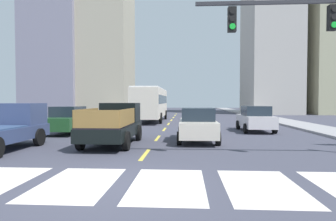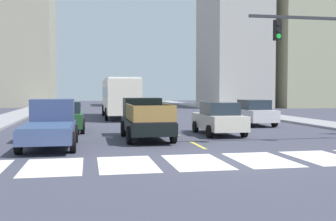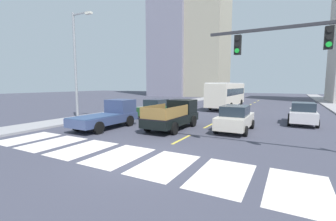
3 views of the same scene
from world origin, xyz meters
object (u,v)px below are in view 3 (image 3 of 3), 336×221
pickup_stakebed (175,115)px  pickup_dark (110,115)px  city_bus (227,93)px  sedan_near_right (157,108)px  streetlight_left (76,62)px  sedan_near_left (235,118)px  sedan_mid (303,113)px

pickup_stakebed → pickup_dark: size_ratio=1.00×
pickup_stakebed → city_bus: bearing=88.2°
pickup_dark → sedan_near_right: size_ratio=1.18×
streetlight_left → sedan_near_left: bearing=8.4°
pickup_dark → sedan_mid: pickup_dark is taller
sedan_near_left → streetlight_left: (-12.83, -1.89, 4.11)m
sedan_near_right → streetlight_left: bearing=-134.4°
sedan_mid → streetlight_left: (-16.92, -7.06, 4.11)m
pickup_stakebed → city_bus: city_bus is taller
pickup_dark → streetlight_left: (-4.50, 1.06, 4.05)m
sedan_near_right → sedan_mid: 12.24m
pickup_stakebed → sedan_mid: pickup_stakebed is taller
sedan_near_left → city_bus: bearing=108.3°
sedan_near_left → streetlight_left: size_ratio=0.49×
pickup_dark → streetlight_left: streetlight_left is taller
pickup_stakebed → sedan_mid: (8.13, 6.12, -0.08)m
pickup_stakebed → sedan_near_right: 5.65m
pickup_dark → sedan_mid: 14.84m
city_bus → sedan_near_left: 15.00m
pickup_stakebed → streetlight_left: (-8.79, -0.94, 4.03)m
sedan_near_left → streetlight_left: 13.61m
city_bus → sedan_near_left: bearing=-75.6°
city_bus → sedan_near_right: bearing=-110.5°
city_bus → pickup_dark: bearing=-105.3°
sedan_near_left → pickup_stakebed: bearing=-164.5°
sedan_near_right → streetlight_left: size_ratio=0.49×
sedan_mid → streetlight_left: streetlight_left is taller
pickup_dark → sedan_near_left: (8.33, 2.95, -0.06)m
pickup_dark → sedan_near_left: bearing=21.1°
sedan_near_left → sedan_near_right: bearing=161.0°
pickup_stakebed → city_bus: 15.36m
pickup_stakebed → streetlight_left: streetlight_left is taller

